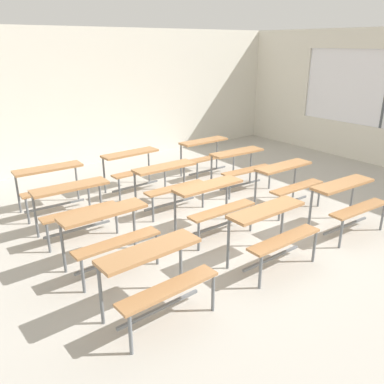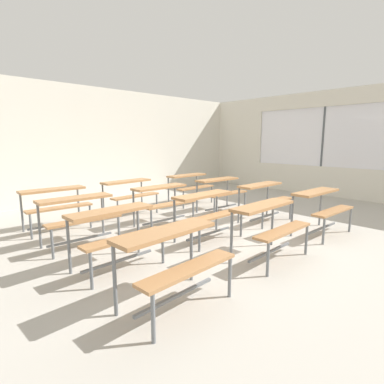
{
  "view_description": "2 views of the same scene",
  "coord_description": "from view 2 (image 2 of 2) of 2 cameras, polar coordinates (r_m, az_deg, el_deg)",
  "views": [
    {
      "loc": [
        -3.83,
        -4.17,
        2.67
      ],
      "look_at": [
        -0.36,
        0.49,
        0.49
      ],
      "focal_mm": 37.26,
      "sensor_mm": 36.0,
      "label": 1
    },
    {
      "loc": [
        -3.8,
        -3.3,
        1.6
      ],
      "look_at": [
        -0.04,
        0.69,
        0.65
      ],
      "focal_mm": 28.0,
      "sensor_mm": 36.0,
      "label": 2
    }
  ],
  "objects": [
    {
      "name": "desk_bench_r0c1",
      "position": [
        4.18,
        14.57,
        -4.88
      ],
      "size": [
        1.11,
        0.61,
        0.74
      ],
      "rotation": [
        0.0,
        0.0,
        0.01
      ],
      "color": "#A87547",
      "rests_on": "ground"
    },
    {
      "name": "desk_bench_r2c1",
      "position": [
        5.69,
        -5.51,
        -0.75
      ],
      "size": [
        1.1,
        0.59,
        0.74
      ],
      "rotation": [
        0.0,
        0.0,
        0.0
      ],
      "color": "#A87547",
      "rests_on": "ground"
    },
    {
      "name": "desk_bench_r2c0",
      "position": [
        4.87,
        -20.82,
        -3.14
      ],
      "size": [
        1.11,
        0.61,
        0.74
      ],
      "rotation": [
        0.0,
        0.0,
        -0.02
      ],
      "color": "#A87547",
      "rests_on": "ground"
    },
    {
      "name": "desk_bench_r1c2",
      "position": [
        6.11,
        13.68,
        -0.25
      ],
      "size": [
        1.1,
        0.59,
        0.74
      ],
      "rotation": [
        0.0,
        0.0,
        -0.0
      ],
      "color": "#A87547",
      "rests_on": "ground"
    },
    {
      "name": "desk_bench_r0c2",
      "position": [
        5.58,
        23.45,
        -1.73
      ],
      "size": [
        1.12,
        0.63,
        0.74
      ],
      "rotation": [
        0.0,
        0.0,
        -0.04
      ],
      "color": "#A87547",
      "rests_on": "ground"
    },
    {
      "name": "desk_bench_r3c0",
      "position": [
        5.9,
        -24.6,
        -1.23
      ],
      "size": [
        1.12,
        0.62,
        0.74
      ],
      "rotation": [
        0.0,
        0.0,
        -0.03
      ],
      "color": "#A87547",
      "rests_on": "ground"
    },
    {
      "name": "ground",
      "position": [
        5.29,
        5.53,
        -8.14
      ],
      "size": [
        10.0,
        9.0,
        0.05
      ],
      "primitive_type": "cube",
      "color": "#ADA89E"
    },
    {
      "name": "desk_bench_r2c2",
      "position": [
        6.79,
        5.49,
        0.97
      ],
      "size": [
        1.12,
        0.63,
        0.74
      ],
      "rotation": [
        0.0,
        0.0,
        -0.04
      ],
      "color": "#A87547",
      "rests_on": "ground"
    },
    {
      "name": "desk_bench_r3c1",
      "position": [
        6.59,
        -11.8,
        0.54
      ],
      "size": [
        1.13,
        0.64,
        0.74
      ],
      "rotation": [
        0.0,
        0.0,
        0.05
      ],
      "color": "#A87547",
      "rests_on": "ground"
    },
    {
      "name": "desk_bench_r1c0",
      "position": [
        3.87,
        -14.3,
        -6.07
      ],
      "size": [
        1.12,
        0.62,
        0.74
      ],
      "rotation": [
        0.0,
        0.0,
        0.03
      ],
      "color": "#A87547",
      "rests_on": "ground"
    },
    {
      "name": "wall_right",
      "position": [
        9.35,
        27.2,
        7.79
      ],
      "size": [
        0.12,
        9.0,
        3.0
      ],
      "color": "silver",
      "rests_on": "ground"
    },
    {
      "name": "desk_bench_r0c0",
      "position": [
        2.92,
        -3.52,
        -11.0
      ],
      "size": [
        1.13,
        0.64,
        0.74
      ],
      "rotation": [
        0.0,
        0.0,
        0.05
      ],
      "color": "#A87547",
      "rests_on": "ground"
    },
    {
      "name": "desk_bench_r1c1",
      "position": [
        4.84,
        3.04,
        -2.58
      ],
      "size": [
        1.11,
        0.61,
        0.74
      ],
      "rotation": [
        0.0,
        0.0,
        0.01
      ],
      "color": "#A87547",
      "rests_on": "ground"
    },
    {
      "name": "wall_back",
      "position": [
        8.68,
        -17.51,
        8.69
      ],
      "size": [
        10.0,
        0.12,
        3.0
      ],
      "primitive_type": "cube",
      "color": "silver",
      "rests_on": "ground"
    },
    {
      "name": "desk_bench_r3c2",
      "position": [
        7.58,
        -0.42,
        1.94
      ],
      "size": [
        1.11,
        0.61,
        0.74
      ],
      "rotation": [
        0.0,
        0.0,
        0.02
      ],
      "color": "#A87547",
      "rests_on": "ground"
    }
  ]
}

